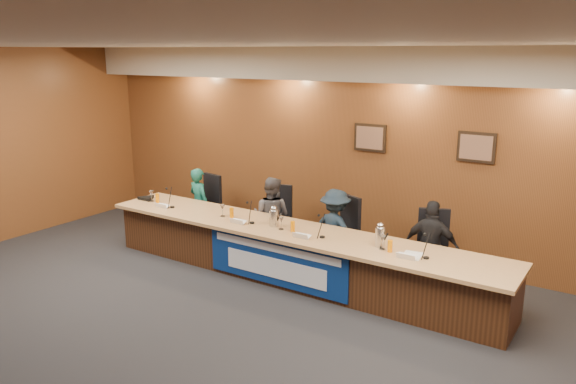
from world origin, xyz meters
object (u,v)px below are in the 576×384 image
object	(u,v)px
dais_body	(292,255)
office_chair_d	(433,256)
panelist_c	(335,230)
office_chair_c	(338,237)
panelist_a	(199,204)
carafe_right	(380,237)
panelist_d	(431,247)
panelist_b	(271,217)
office_chair_b	(275,224)
banner	(275,262)
speakerphone	(147,198)
carafe_mid	(274,218)
office_chair_a	(203,210)

from	to	relation	value
dais_body	office_chair_d	size ratio (longest dim) A/B	12.50
panelist_c	office_chair_c	bearing A→B (deg)	-82.86
panelist_a	carafe_right	size ratio (longest dim) A/B	4.95
panelist_c	panelist_d	size ratio (longest dim) A/B	0.97
panelist_b	office_chair_b	world-z (taller)	panelist_b
banner	panelist_b	bearing A→B (deg)	127.24
dais_body	speakerphone	world-z (taller)	speakerphone
banner	office_chair_d	size ratio (longest dim) A/B	4.58
dais_body	office_chair_c	world-z (taller)	dais_body
dais_body	speakerphone	xyz separation A→B (m)	(-2.84, -0.03, 0.43)
office_chair_d	panelist_b	bearing A→B (deg)	159.33
banner	panelist_b	world-z (taller)	panelist_b
office_chair_b	carafe_mid	size ratio (longest dim) A/B	2.11
panelist_b	speakerphone	distance (m)	2.16
banner	office_chair_b	size ratio (longest dim) A/B	4.58
carafe_mid	panelist_b	bearing A→B (deg)	127.41
panelist_d	carafe_mid	size ratio (longest dim) A/B	5.54
panelist_c	office_chair_d	bearing A→B (deg)	-168.88
carafe_mid	office_chair_a	bearing A→B (deg)	158.73
office_chair_b	office_chair_d	world-z (taller)	same
office_chair_d	carafe_mid	world-z (taller)	carafe_mid
panelist_a	office_chair_b	bearing A→B (deg)	-163.18
dais_body	carafe_right	xyz separation A→B (m)	(1.33, -0.03, 0.52)
panelist_d	office_chair_d	bearing A→B (deg)	-94.64
office_chair_d	dais_body	bearing A→B (deg)	179.54
panelist_c	panelist_d	xyz separation A→B (m)	(1.44, 0.00, 0.02)
panelist_b	panelist_c	size ratio (longest dim) A/B	1.04
panelist_a	office_chair_d	distance (m)	4.07
office_chair_c	carafe_right	xyz separation A→B (m)	(1.00, -0.76, 0.39)
panelist_c	carafe_right	distance (m)	1.22
office_chair_b	office_chair_d	distance (m)	2.57
office_chair_d	carafe_mid	xyz separation A→B (m)	(-2.04, -0.79, 0.38)
panelist_c	dais_body	bearing A→B (deg)	69.32
office_chair_d	carafe_right	size ratio (longest dim) A/B	1.94
office_chair_c	speakerphone	distance (m)	3.28
panelist_a	dais_body	bearing A→B (deg)	177.65
banner	panelist_a	distance (m)	2.54
panelist_c	carafe_right	xyz separation A→B (m)	(1.00, -0.66, 0.26)
dais_body	office_chair_a	distance (m)	2.42
panelist_b	carafe_right	xyz separation A→B (m)	(2.12, -0.66, 0.24)
panelist_a	office_chair_a	world-z (taller)	panelist_a
banner	office_chair_c	size ratio (longest dim) A/B	4.58
office_chair_c	carafe_right	world-z (taller)	carafe_right
panelist_c	office_chair_c	size ratio (longest dim) A/B	2.54
panelist_d	office_chair_c	world-z (taller)	panelist_d
carafe_mid	speakerphone	world-z (taller)	carafe_mid
office_chair_d	office_chair_c	bearing A→B (deg)	157.09
panelist_a	speakerphone	xyz separation A→B (m)	(-0.54, -0.66, 0.16)
panelist_d	speakerphone	world-z (taller)	panelist_d
panelist_b	office_chair_c	size ratio (longest dim) A/B	2.63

